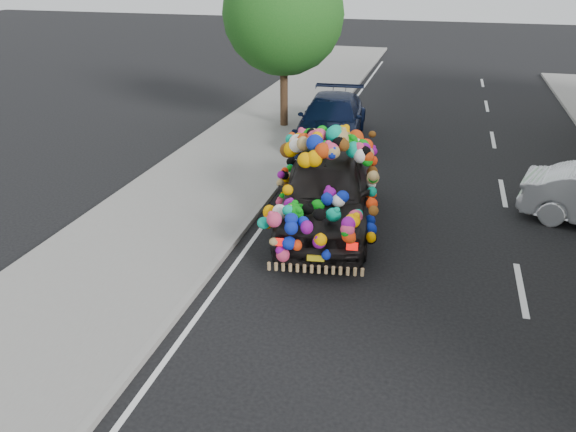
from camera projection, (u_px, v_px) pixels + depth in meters
name	position (u px, v px, depth m)	size (l,w,h in m)	color
ground	(336.00, 264.00, 11.58)	(100.00, 100.00, 0.00)	black
sidewalk	(148.00, 237.00, 12.59)	(4.00, 60.00, 0.12)	gray
kerb	(229.00, 247.00, 12.12)	(0.15, 60.00, 0.13)	gray
lane_markings	(521.00, 289.00, 10.71)	(6.00, 50.00, 0.01)	silver
tree_near_sidewalk	(284.00, 13.00, 19.12)	(4.20, 4.20, 6.13)	#332114
plush_art_car	(326.00, 176.00, 12.81)	(3.09, 5.51, 2.36)	black
navy_sedan	(331.00, 120.00, 18.97)	(2.12, 5.21, 1.51)	#0A1432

